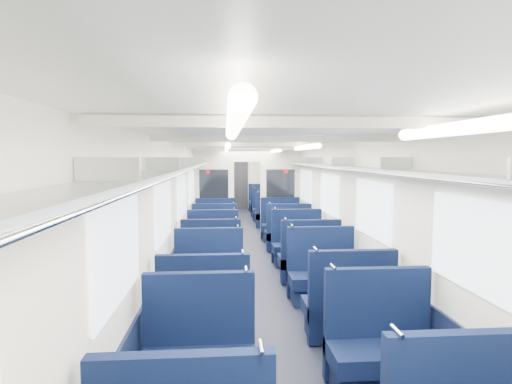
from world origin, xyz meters
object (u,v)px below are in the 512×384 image
object	(u,v)px
seat_8	(204,317)
seat_25	(264,207)
seat_11	(322,278)
seat_16	(215,236)
seat_15	(297,247)
seat_19	(281,227)
seat_26	(219,203)
bulkhead	(247,191)
seat_9	(348,310)
seat_12	(211,261)
seat_23	(268,211)
seat_7	(381,351)
seat_10	(209,281)
seat_17	(288,236)
seat_6	(199,360)
seat_13	(309,262)
seat_21	(272,216)
seat_14	(213,248)
seat_24	(218,207)
seat_27	(262,203)
end_door	(239,184)
seat_20	(217,216)
seat_18	(215,228)
seat_22	(218,212)

from	to	relation	value
seat_8	seat_25	bearing A→B (deg)	80.78
seat_11	seat_16	world-z (taller)	same
seat_15	seat_16	world-z (taller)	same
seat_19	seat_26	size ratio (longest dim) A/B	1.00
bulkhead	seat_9	size ratio (longest dim) A/B	2.50
seat_12	seat_25	bearing A→B (deg)	77.84
seat_23	seat_26	distance (m)	2.92
seat_7	seat_25	xyz separation A→B (m)	(0.00, 11.16, 0.00)
seat_10	seat_17	xyz separation A→B (m)	(1.66, 3.32, 0.00)
seat_12	seat_25	distance (m)	7.88
seat_6	seat_25	size ratio (longest dim) A/B	1.00
seat_11	seat_25	world-z (taller)	same
seat_16	seat_17	size ratio (longest dim) A/B	1.00
seat_25	seat_26	size ratio (longest dim) A/B	1.00
seat_13	seat_21	world-z (taller)	same
seat_14	seat_24	distance (m)	6.79
seat_24	seat_27	bearing A→B (deg)	32.76
end_door	seat_10	bearing A→B (deg)	-94.18
seat_14	seat_25	xyz separation A→B (m)	(1.66, 6.73, 0.00)
seat_10	seat_25	distance (m)	9.00
seat_13	seat_24	world-z (taller)	same
seat_7	seat_12	bearing A→B (deg)	115.67
seat_10	seat_26	xyz separation A→B (m)	(0.00, 10.08, 0.00)
bulkhead	seat_20	world-z (taller)	bulkhead
seat_12	seat_18	xyz separation A→B (m)	(0.00, 3.27, 0.00)
seat_8	seat_25	distance (m)	10.35
seat_15	seat_26	distance (m)	8.16
seat_23	seat_25	distance (m)	1.17
seat_13	seat_26	bearing A→B (deg)	100.31
seat_11	seat_14	bearing A→B (deg)	128.11
end_door	seat_15	world-z (taller)	end_door
seat_16	seat_17	distance (m)	1.67
seat_19	seat_26	bearing A→B (deg)	106.61
seat_7	seat_19	world-z (taller)	same
seat_9	seat_15	distance (m)	3.38
seat_13	seat_10	bearing A→B (deg)	-150.12
seat_13	seat_6	bearing A→B (deg)	-116.73
seat_17	seat_26	distance (m)	6.96
seat_25	seat_27	world-z (taller)	same
seat_16	seat_20	distance (m)	3.16
seat_11	seat_22	bearing A→B (deg)	102.27
seat_17	seat_24	xyz separation A→B (m)	(-1.66, 5.58, 0.00)
end_door	seat_19	world-z (taller)	end_door
end_door	seat_19	xyz separation A→B (m)	(0.83, -6.83, -0.66)
seat_9	seat_10	distance (m)	2.10
seat_20	seat_10	bearing A→B (deg)	-90.00
end_door	seat_7	size ratio (longest dim) A/B	1.78
seat_9	seat_20	xyz separation A→B (m)	(-1.66, 7.90, 0.00)
seat_15	seat_22	bearing A→B (deg)	106.66
seat_20	seat_7	bearing A→B (deg)	-79.47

